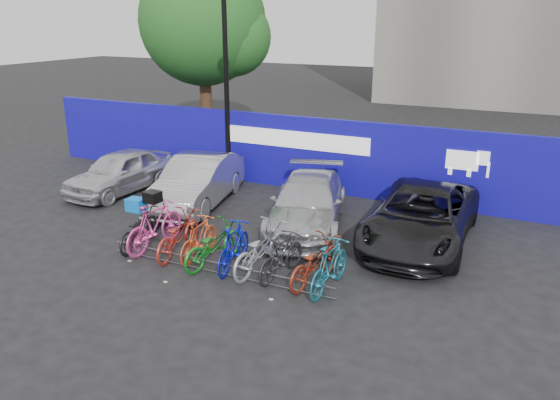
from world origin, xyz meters
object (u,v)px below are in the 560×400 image
Objects in this scene: bike_7 at (282,256)px; bike_1 at (155,226)px; bike_9 at (330,266)px; bike_0 at (138,229)px; bike_6 at (261,249)px; lamppost at (226,87)px; bike_rack at (216,268)px; bike_3 at (199,238)px; car_0 at (120,171)px; car_2 at (308,203)px; bike_4 at (214,244)px; bike_2 at (178,234)px; car_1 at (197,182)px; tree at (208,25)px; bike_8 at (315,261)px; car_3 at (421,216)px; bike_5 at (234,246)px.

bike_1 is at bearing 7.25° from bike_7.
bike_0 is at bearing 3.05° from bike_9.
bike_6 is 1.22× the size of bike_7.
bike_rack is at bearing -61.93° from lamppost.
bike_3 is at bearing 172.45° from bike_0.
car_0 reaches higher than car_2.
bike_3 is at bearing -66.29° from lamppost.
bike_4 is 0.92× the size of bike_6.
bike_4 is (1.07, -0.11, -0.02)m from bike_2.
car_1 is at bearing -32.83° from bike_6.
bike_6 is at bearing -53.04° from tree.
bike_6 reaches higher than bike_4.
lamppost is 6.39m from bike_2.
bike_4 is at bearing 11.15° from bike_7.
bike_7 is (0.65, -3.02, -0.17)m from car_2.
lamppost is at bearing 131.92° from car_2.
bike_8 is (4.20, 0.00, -0.11)m from bike_1.
bike_1 is at bearing -9.37° from bike_2.
bike_2 is at bearing 2.19° from bike_9.
car_2 is 3.66m from bike_2.
tree reaches higher than bike_2.
bike_7 reaches higher than bike_8.
bike_0 is at bearing -4.18° from bike_2.
car_2 is at bearing -53.81° from bike_8.
tree reaches higher than car_0.
bike_4 reaches higher than bike_rack.
bike_9 is (-1.17, -3.33, -0.17)m from car_3.
bike_rack is 3.39× the size of bike_3.
tree reaches higher than lamppost.
bike_4 is 1.06× the size of bike_5.
tree is 4.39× the size of bike_5.
bike_rack is at bearing 153.20° from bike_2.
bike_1 is at bearing -65.10° from tree.
car_0 reaches higher than bike_3.
bike_rack is (6.77, -10.66, -4.91)m from tree.
bike_0 is at bearing 12.95° from bike_1.
car_3 is at bearing -105.83° from bike_8.
bike_1 reaches higher than bike_rack.
bike_8 is at bearing 174.84° from bike_2.
bike_7 reaches higher than bike_rack.
bike_1 is at bearing -85.80° from car_1.
bike_7 is (3.91, 0.00, 0.03)m from bike_0.
bike_5 is (6.97, -10.20, -4.54)m from tree.
bike_3 is (5.16, -3.24, -0.18)m from car_0.
bike_1 reaches higher than bike_4.
bike_9 is at bearing -47.85° from tree.
tree is 12.57m from bike_3.
bike_2 is at bearing 159.08° from bike_rack.
bike_7 is at bearing -50.32° from lamppost.
car_3 is 5.19m from bike_4.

